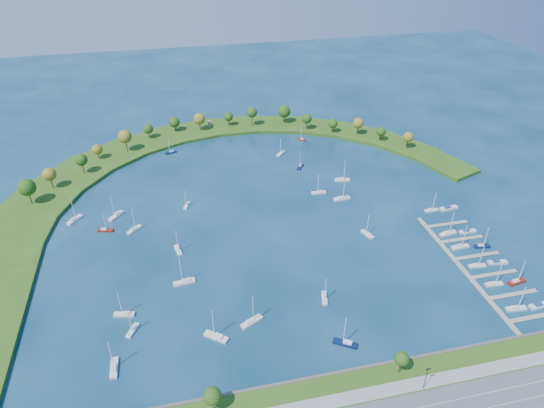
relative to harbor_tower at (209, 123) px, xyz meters
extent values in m
plane|color=#082C45|center=(15.15, -120.03, -4.03)|extent=(700.00, 700.00, 0.00)
cube|color=#474442|center=(15.15, -222.53, -3.13)|extent=(420.00, 1.20, 1.80)
cube|color=gray|center=(15.15, -233.03, -2.37)|extent=(420.00, 5.00, 0.12)
cylinder|color=#382314|center=(-24.85, -227.03, 0.20)|extent=(0.56, 0.56, 5.25)
sphere|color=#1A4511|center=(-24.85, -227.03, 4.02)|extent=(6.00, 6.00, 6.00)
cylinder|color=#382314|center=(40.15, -227.03, 0.37)|extent=(0.56, 0.56, 5.60)
sphere|color=#1A4511|center=(40.15, -227.03, 4.21)|extent=(5.20, 5.20, 5.20)
cylinder|color=black|center=(45.15, -235.03, 2.57)|extent=(0.24, 0.24, 10.00)
cube|color=#2F5316|center=(-111.60, -112.22, -3.03)|extent=(43.73, 48.72, 2.00)
cube|color=#2F5316|center=(-103.68, -82.46, -3.03)|extent=(50.23, 54.30, 2.00)
cube|color=#2F5316|center=(-88.87, -55.45, -3.03)|extent=(54.07, 56.09, 2.00)
cube|color=#2F5316|center=(-68.05, -32.76, -3.03)|extent=(55.20, 54.07, 2.00)
cube|color=#2F5316|center=(-42.41, -15.71, -3.03)|extent=(53.65, 48.47, 2.00)
cube|color=#2F5316|center=(-13.44, -5.27, -3.03)|extent=(49.62, 39.75, 2.00)
cube|color=#2F5316|center=(17.19, -2.05, -3.03)|extent=(44.32, 29.96, 2.00)
cube|color=#2F5316|center=(47.69, -6.24, -3.03)|extent=(49.49, 38.05, 2.00)
cube|color=#2F5316|center=(76.32, -17.59, -3.03)|extent=(51.13, 44.12, 2.00)
cube|color=#2F5316|center=(101.41, -35.45, -3.03)|extent=(49.19, 47.96, 2.00)
cube|color=#2F5316|center=(121.50, -58.79, -3.03)|extent=(43.90, 49.49, 2.00)
cube|color=#2F5316|center=(135.44, -86.25, -3.03)|extent=(35.67, 48.74, 2.00)
cylinder|color=#382314|center=(-105.55, -82.63, 2.12)|extent=(0.56, 0.56, 8.29)
sphere|color=#1A4511|center=(-105.55, -82.63, 8.11)|extent=(9.23, 9.23, 9.23)
cylinder|color=#382314|center=(-96.88, -67.81, 1.69)|extent=(0.56, 0.56, 7.42)
sphere|color=olive|center=(-96.88, -67.81, 6.89)|extent=(7.46, 7.46, 7.46)
cylinder|color=#382314|center=(-81.35, -53.68, 1.81)|extent=(0.56, 0.56, 7.67)
sphere|color=#1A4511|center=(-81.35, -53.68, 7.11)|extent=(7.32, 7.32, 7.32)
cylinder|color=#382314|center=(-74.06, -35.76, 0.51)|extent=(0.56, 0.56, 5.08)
sphere|color=olive|center=(-74.06, -35.76, 4.37)|extent=(6.57, 6.57, 6.57)
cylinder|color=#382314|center=(-56.91, -28.68, 2.22)|extent=(0.56, 0.56, 8.50)
sphere|color=olive|center=(-56.91, -28.68, 8.21)|extent=(8.67, 8.67, 8.67)
cylinder|color=#382314|center=(-42.68, -11.52, 0.70)|extent=(0.56, 0.56, 5.45)
sphere|color=#1A4511|center=(-42.68, -11.52, 4.78)|extent=(6.75, 6.75, 6.75)
cylinder|color=#382314|center=(-24.64, -3.62, 0.56)|extent=(0.56, 0.56, 5.17)
sphere|color=#1A4511|center=(-24.64, -3.62, 4.66)|extent=(7.62, 7.62, 7.62)
cylinder|color=#382314|center=(-7.23, -6.19, 1.50)|extent=(0.56, 0.56, 7.05)
sphere|color=olive|center=(-7.23, -6.19, 6.65)|extent=(8.12, 8.12, 8.12)
cylinder|color=#382314|center=(13.75, -2.69, 0.78)|extent=(0.56, 0.56, 5.62)
sphere|color=#1A4511|center=(13.75, -2.69, 4.91)|extent=(6.59, 6.59, 6.59)
cylinder|color=#382314|center=(30.23, -6.43, 2.30)|extent=(0.56, 0.56, 8.66)
sphere|color=#1A4511|center=(30.23, -6.43, 8.12)|extent=(7.46, 7.46, 7.46)
cylinder|color=#382314|center=(54.00, -6.72, 1.50)|extent=(0.56, 0.56, 7.05)
sphere|color=#1A4511|center=(54.00, -6.72, 6.81)|extent=(8.96, 8.96, 8.96)
cylinder|color=#382314|center=(66.69, -21.52, 1.40)|extent=(0.56, 0.56, 6.85)
sphere|color=#1A4511|center=(66.69, -21.52, 6.22)|extent=(6.97, 6.97, 6.97)
cylinder|color=#382314|center=(82.96, -30.77, 0.68)|extent=(0.56, 0.56, 5.41)
sphere|color=#1A4511|center=(82.96, -30.77, 4.73)|extent=(6.74, 6.74, 6.74)
cylinder|color=#382314|center=(98.60, -38.02, 1.52)|extent=(0.56, 0.56, 7.10)
sphere|color=olive|center=(98.60, -38.02, 6.56)|extent=(7.43, 7.43, 7.43)
cylinder|color=#382314|center=(110.27, -50.53, 0.66)|extent=(0.56, 0.56, 5.37)
sphere|color=#1A4511|center=(110.27, -50.53, 4.64)|extent=(6.45, 6.45, 6.45)
cylinder|color=#382314|center=(122.52, -65.49, 1.30)|extent=(0.56, 0.56, 6.64)
sphere|color=olive|center=(122.52, -65.49, 5.95)|extent=(6.64, 6.64, 6.64)
cylinder|color=gray|center=(0.00, 0.00, -0.20)|extent=(2.20, 2.20, 3.65)
cylinder|color=gray|center=(0.00, 0.00, 1.77)|extent=(2.60, 2.60, 0.30)
cube|color=gray|center=(93.15, -181.03, -3.68)|extent=(2.20, 82.00, 0.40)
cube|color=gray|center=(105.25, -214.03, -3.68)|extent=(22.00, 2.00, 0.40)
cube|color=gray|center=(105.25, -200.83, -3.68)|extent=(22.00, 2.00, 0.40)
cylinder|color=#382314|center=(116.15, -200.83, -3.43)|extent=(0.36, 0.36, 1.60)
cube|color=gray|center=(105.25, -187.63, -3.68)|extent=(22.00, 2.00, 0.40)
cylinder|color=#382314|center=(116.15, -187.63, -3.43)|extent=(0.36, 0.36, 1.60)
cube|color=gray|center=(105.25, -174.43, -3.68)|extent=(22.00, 2.00, 0.40)
cylinder|color=#382314|center=(116.15, -174.43, -3.43)|extent=(0.36, 0.36, 1.60)
cube|color=gray|center=(105.25, -161.23, -3.68)|extent=(22.00, 2.00, 0.40)
cylinder|color=#382314|center=(116.15, -161.23, -3.43)|extent=(0.36, 0.36, 1.60)
cube|color=gray|center=(105.25, -148.03, -3.68)|extent=(22.00, 2.00, 0.40)
cylinder|color=#382314|center=(116.15, -148.03, -3.43)|extent=(0.36, 0.36, 1.60)
cube|color=maroon|center=(-65.65, -114.87, -3.57)|extent=(7.96, 4.00, 0.92)
cube|color=silver|center=(-66.39, -114.68, -2.78)|extent=(2.97, 2.13, 0.64)
cylinder|color=silver|center=(-65.06, -115.02, 2.07)|extent=(0.32, 0.32, 10.35)
cube|color=silver|center=(-61.11, -102.96, -3.45)|extent=(8.11, 9.13, 1.15)
cube|color=silver|center=(-60.51, -102.22, -2.48)|extent=(3.57, 3.79, 0.80)
cylinder|color=silver|center=(-61.59, -103.56, 3.59)|extent=(0.32, 0.32, 12.93)
cube|color=silver|center=(-81.76, -101.79, -3.46)|extent=(7.85, 9.08, 1.13)
cube|color=silver|center=(-82.33, -102.54, -2.50)|extent=(3.48, 3.74, 0.79)
cylinder|color=silver|center=(-81.30, -101.19, 3.47)|extent=(0.32, 0.32, 12.73)
cube|color=silver|center=(-29.86, -162.56, -3.46)|extent=(9.79, 3.91, 1.14)
cube|color=silver|center=(-28.92, -162.43, -2.48)|extent=(3.55, 2.29, 0.80)
cylinder|color=silver|center=(-30.61, -162.66, 3.54)|extent=(0.32, 0.32, 12.85)
cube|color=#0A1741|center=(47.98, -71.76, -3.56)|extent=(6.00, 7.82, 0.94)
cube|color=silver|center=(48.40, -71.09, -2.76)|extent=(2.75, 3.14, 0.66)
cylinder|color=silver|center=(47.65, -72.29, 2.21)|extent=(0.32, 0.32, 10.59)
cube|color=#0A1741|center=(-29.50, -33.90, -3.59)|extent=(7.60, 3.86, 0.88)
cube|color=silver|center=(-28.79, -33.71, -2.84)|extent=(2.84, 2.04, 0.61)
cylinder|color=silver|center=(-30.07, -34.05, 1.79)|extent=(0.32, 0.32, 9.88)
cube|color=silver|center=(61.38, -147.36, -3.55)|extent=(4.85, 8.27, 0.96)
cube|color=silver|center=(61.65, -148.11, -2.73)|extent=(2.43, 3.16, 0.67)
cylinder|color=silver|center=(61.16, -146.76, 2.32)|extent=(0.32, 0.32, 10.78)
cube|color=silver|center=(-5.49, -191.64, -3.46)|extent=(9.65, 6.64, 1.14)
cube|color=silver|center=(-6.33, -192.07, -2.49)|extent=(3.80, 3.15, 0.80)
cylinder|color=silver|center=(-4.81, -191.30, 3.51)|extent=(0.32, 0.32, 12.79)
cube|color=silver|center=(-31.10, -139.22, -3.54)|extent=(3.70, 8.44, 0.98)
cube|color=silver|center=(-31.24, -138.41, -2.70)|extent=(2.08, 3.10, 0.69)
cylinder|color=silver|center=(-30.98, -139.86, 2.46)|extent=(0.32, 0.32, 11.02)
cube|color=silver|center=(-51.23, -185.63, -3.57)|extent=(5.42, 7.63, 0.90)
cube|color=silver|center=(-50.87, -184.97, -2.81)|extent=(2.55, 3.02, 0.63)
cylinder|color=silver|center=(-51.51, -186.16, 1.96)|extent=(0.32, 0.32, 10.16)
cube|color=silver|center=(-24.12, -100.83, -3.61)|extent=(4.40, 7.16, 0.83)
cube|color=silver|center=(-23.86, -100.19, -2.90)|extent=(2.17, 2.76, 0.58)
cylinder|color=silver|center=(-24.33, -101.35, 1.49)|extent=(0.32, 0.32, 9.36)
cube|color=silver|center=(60.40, -113.06, -3.47)|extent=(9.53, 3.38, 1.12)
cube|color=silver|center=(59.47, -113.14, -2.51)|extent=(3.41, 2.10, 0.78)
cylinder|color=silver|center=(61.15, -113.00, 3.40)|extent=(0.32, 0.32, 12.61)
cube|color=silver|center=(-20.19, -196.13, -3.44)|extent=(9.30, 8.12, 1.16)
cube|color=silver|center=(-19.43, -196.72, -2.46)|extent=(3.84, 3.59, 0.81)
cylinder|color=silver|center=(-20.80, -195.65, 3.68)|extent=(0.32, 0.32, 13.09)
cube|color=silver|center=(-54.72, -176.35, -3.53)|extent=(8.63, 4.12, 1.00)
cube|color=silver|center=(-53.91, -176.53, -2.68)|extent=(3.20, 2.24, 0.70)
cylinder|color=silver|center=(-55.37, -176.20, 2.59)|extent=(0.32, 0.32, 11.24)
cube|color=maroon|center=(59.59, -33.79, -3.65)|extent=(5.03, 6.20, 0.76)
cube|color=silver|center=(59.95, -34.31, -3.01)|extent=(2.27, 2.52, 0.53)
cylinder|color=silver|center=(59.31, -33.38, 0.99)|extent=(0.32, 0.32, 8.51)
cube|color=#0A1741|center=(26.58, -210.03, -3.48)|extent=(9.11, 7.06, 1.10)
cube|color=silver|center=(27.36, -210.52, -2.54)|extent=(3.67, 3.23, 0.77)
cylinder|color=silver|center=(25.96, -209.64, 3.26)|extent=(0.32, 0.32, 12.36)
cube|color=silver|center=(-57.37, -202.34, -3.48)|extent=(2.71, 9.13, 1.09)
cube|color=silver|center=(-57.39, -203.24, -2.55)|extent=(1.84, 3.21, 0.76)
cylinder|color=silver|center=(-57.36, -201.61, 3.20)|extent=(0.32, 0.32, 12.26)
cube|color=silver|center=(-51.47, -117.50, -3.52)|extent=(7.79, 7.57, 1.02)
cube|color=silver|center=(-52.08, -118.09, -2.65)|extent=(3.30, 3.25, 0.71)
cylinder|color=silver|center=(-50.98, -117.04, 2.72)|extent=(0.32, 0.32, 11.46)
cube|color=silver|center=(67.90, -93.32, -3.49)|extent=(9.17, 4.08, 1.06)
cube|color=silver|center=(67.03, -93.16, -2.59)|extent=(3.37, 2.28, 0.74)
cylinder|color=silver|center=(68.60, -93.45, 3.02)|extent=(0.32, 0.32, 11.96)
cube|color=silver|center=(40.69, -51.59, -3.55)|extent=(7.23, 7.13, 0.95)
cube|color=silver|center=(41.26, -51.03, -2.74)|extent=(3.07, 3.05, 0.67)
cylinder|color=silver|center=(40.24, -52.03, 2.28)|extent=(0.32, 0.32, 10.71)
cube|color=silver|center=(26.57, -185.38, -3.55)|extent=(4.28, 8.19, 0.95)
cube|color=silver|center=(26.79, -184.62, -2.75)|extent=(2.24, 3.08, 0.66)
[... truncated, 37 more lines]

